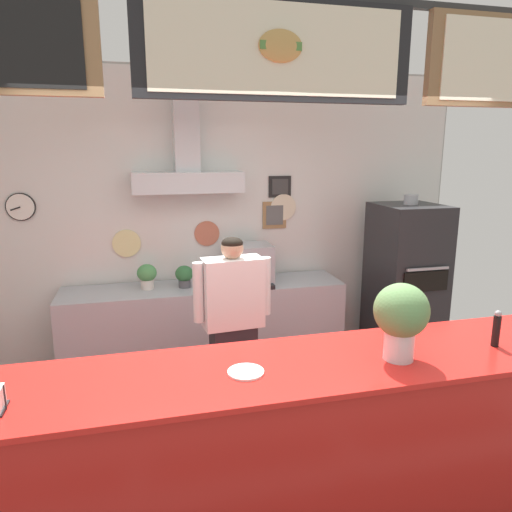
{
  "coord_description": "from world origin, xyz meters",
  "views": [
    {
      "loc": [
        -0.72,
        -2.53,
        2.22
      ],
      "look_at": [
        0.1,
        0.73,
        1.45
      ],
      "focal_mm": 33.12,
      "sensor_mm": 36.0,
      "label": 1
    }
  ],
  "objects_px": {
    "condiment_plate": "(246,372)",
    "pepper_grinder": "(496,329)",
    "potted_sage": "(184,275)",
    "espresso_machine": "(248,265)",
    "basil_vase": "(401,317)",
    "shop_worker": "(233,330)",
    "potted_oregano": "(147,275)",
    "pizza_oven": "(405,284)"
  },
  "relations": [
    {
      "from": "condiment_plate",
      "to": "pepper_grinder",
      "type": "bearing_deg",
      "value": -0.7
    },
    {
      "from": "condiment_plate",
      "to": "potted_sage",
      "type": "bearing_deg",
      "value": 92.38
    },
    {
      "from": "espresso_machine",
      "to": "basil_vase",
      "type": "height_order",
      "value": "basil_vase"
    },
    {
      "from": "potted_sage",
      "to": "basil_vase",
      "type": "height_order",
      "value": "basil_vase"
    },
    {
      "from": "condiment_plate",
      "to": "shop_worker",
      "type": "bearing_deg",
      "value": 81.89
    },
    {
      "from": "pepper_grinder",
      "to": "basil_vase",
      "type": "xyz_separation_m",
      "value": [
        -0.65,
        -0.02,
        0.14
      ]
    },
    {
      "from": "shop_worker",
      "to": "espresso_machine",
      "type": "xyz_separation_m",
      "value": [
        0.37,
        1.07,
        0.25
      ]
    },
    {
      "from": "potted_oregano",
      "to": "basil_vase",
      "type": "bearing_deg",
      "value": -61.09
    },
    {
      "from": "pizza_oven",
      "to": "pepper_grinder",
      "type": "distance_m",
      "value": 2.16
    },
    {
      "from": "basil_vase",
      "to": "pizza_oven",
      "type": "bearing_deg",
      "value": 57.62
    },
    {
      "from": "potted_sage",
      "to": "condiment_plate",
      "type": "height_order",
      "value": "potted_sage"
    },
    {
      "from": "basil_vase",
      "to": "espresso_machine",
      "type": "bearing_deg",
      "value": 97.73
    },
    {
      "from": "pepper_grinder",
      "to": "condiment_plate",
      "type": "bearing_deg",
      "value": 179.3
    },
    {
      "from": "espresso_machine",
      "to": "potted_sage",
      "type": "bearing_deg",
      "value": 178.18
    },
    {
      "from": "condiment_plate",
      "to": "pizza_oven",
      "type": "bearing_deg",
      "value": 42.97
    },
    {
      "from": "shop_worker",
      "to": "condiment_plate",
      "type": "distance_m",
      "value": 1.25
    },
    {
      "from": "pizza_oven",
      "to": "basil_vase",
      "type": "height_order",
      "value": "pizza_oven"
    },
    {
      "from": "pizza_oven",
      "to": "pepper_grinder",
      "type": "relative_size",
      "value": 8.02
    },
    {
      "from": "pizza_oven",
      "to": "potted_oregano",
      "type": "relative_size",
      "value": 7.24
    },
    {
      "from": "espresso_machine",
      "to": "pepper_grinder",
      "type": "distance_m",
      "value": 2.5
    },
    {
      "from": "potted_sage",
      "to": "potted_oregano",
      "type": "height_order",
      "value": "potted_oregano"
    },
    {
      "from": "potted_sage",
      "to": "condiment_plate",
      "type": "bearing_deg",
      "value": -87.62
    },
    {
      "from": "pizza_oven",
      "to": "potted_oregano",
      "type": "bearing_deg",
      "value": 172.84
    },
    {
      "from": "potted_sage",
      "to": "condiment_plate",
      "type": "distance_m",
      "value": 2.31
    },
    {
      "from": "espresso_machine",
      "to": "pepper_grinder",
      "type": "relative_size",
      "value": 2.11
    },
    {
      "from": "pizza_oven",
      "to": "espresso_machine",
      "type": "height_order",
      "value": "pizza_oven"
    },
    {
      "from": "potted_sage",
      "to": "pepper_grinder",
      "type": "height_order",
      "value": "pepper_grinder"
    },
    {
      "from": "shop_worker",
      "to": "pepper_grinder",
      "type": "xyz_separation_m",
      "value": [
        1.33,
        -1.23,
        0.36
      ]
    },
    {
      "from": "pizza_oven",
      "to": "shop_worker",
      "type": "bearing_deg",
      "value": -158.18
    },
    {
      "from": "espresso_machine",
      "to": "potted_sage",
      "type": "height_order",
      "value": "espresso_machine"
    },
    {
      "from": "shop_worker",
      "to": "condiment_plate",
      "type": "height_order",
      "value": "shop_worker"
    },
    {
      "from": "pizza_oven",
      "to": "basil_vase",
      "type": "xyz_separation_m",
      "value": [
        -1.3,
        -2.05,
        0.48
      ]
    },
    {
      "from": "potted_sage",
      "to": "basil_vase",
      "type": "bearing_deg",
      "value": -67.81
    },
    {
      "from": "espresso_machine",
      "to": "condiment_plate",
      "type": "bearing_deg",
      "value": -103.4
    },
    {
      "from": "pizza_oven",
      "to": "espresso_machine",
      "type": "distance_m",
      "value": 1.65
    },
    {
      "from": "potted_oregano",
      "to": "basil_vase",
      "type": "xyz_separation_m",
      "value": [
        1.31,
        -2.37,
        0.3
      ]
    },
    {
      "from": "potted_sage",
      "to": "basil_vase",
      "type": "xyz_separation_m",
      "value": [
        0.96,
        -2.34,
        0.32
      ]
    },
    {
      "from": "pizza_oven",
      "to": "potted_sage",
      "type": "distance_m",
      "value": 2.28
    },
    {
      "from": "espresso_machine",
      "to": "condiment_plate",
      "type": "distance_m",
      "value": 2.35
    },
    {
      "from": "pizza_oven",
      "to": "pepper_grinder",
      "type": "height_order",
      "value": "pizza_oven"
    },
    {
      "from": "potted_sage",
      "to": "pepper_grinder",
      "type": "xyz_separation_m",
      "value": [
        1.6,
        -2.32,
        0.18
      ]
    },
    {
      "from": "pizza_oven",
      "to": "basil_vase",
      "type": "distance_m",
      "value": 2.47
    }
  ]
}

